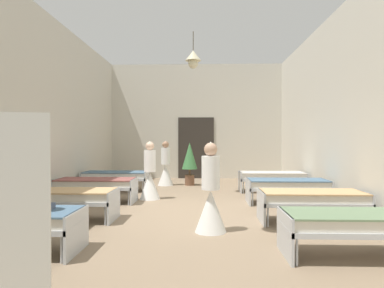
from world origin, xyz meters
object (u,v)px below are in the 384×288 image
Objects in this scene: bed_right_row_1 at (312,199)px; bed_right_row_3 at (272,177)px; bed_left_row_3 at (116,176)px; nurse_far_aisle at (166,169)px; nurse_mid_aisle at (211,200)px; patient_seated_primary at (32,189)px; potted_plant at (190,159)px; bed_left_row_2 at (96,184)px; bed_left_row_1 at (65,197)px; nurse_near_aisle at (150,178)px; bed_right_row_0 at (357,223)px; bed_left_row_0 at (8,220)px; bed_right_row_2 at (287,185)px.

bed_right_row_3 is at bearing 90.00° from bed_right_row_1.
nurse_far_aisle is at bearing 44.68° from bed_left_row_3.
nurse_mid_aisle and nurse_far_aisle have the same top height.
patient_seated_primary is 0.56× the size of potted_plant.
bed_left_row_2 is 1.00× the size of bed_right_row_3.
patient_seated_primary is at bearing -86.51° from bed_left_row_3.
bed_left_row_1 is 1.28× the size of nurse_mid_aisle.
nurse_near_aisle is (1.24, -1.40, 0.09)m from bed_left_row_3.
bed_left_row_2 is (-4.60, 3.80, 0.00)m from bed_right_row_0.
bed_left_row_0 is 7.40m from potted_plant.
nurse_far_aisle is at bearing 67.47° from bed_left_row_2.
bed_left_row_3 is (-4.60, 1.90, 0.00)m from bed_right_row_2.
nurse_near_aisle is 4.45m from patient_seated_primary.
bed_left_row_0 is 1.00× the size of bed_right_row_0.
bed_left_row_3 is at bearing 180.00° from bed_right_row_3.
bed_right_row_1 is 1.00× the size of bed_right_row_3.
potted_plant is (-2.47, 7.07, 0.45)m from bed_right_row_0.
potted_plant reaches higher than bed_left_row_3.
nurse_mid_aisle reaches higher than bed_left_row_1.
bed_left_row_0 is at bearing 180.00° from bed_right_row_0.
bed_right_row_0 is at bearing -90.00° from bed_right_row_3.
bed_left_row_2 is 1.33m from nurse_near_aisle.
nurse_far_aisle reaches higher than bed_right_row_1.
bed_left_row_0 is 4.47m from nurse_near_aisle.
bed_left_row_2 is (0.00, 1.90, 0.00)m from bed_left_row_1.
bed_left_row_1 is 1.00× the size of bed_right_row_2.
bed_left_row_0 is at bearing 172.56° from patient_seated_primary.
patient_seated_primary reaches higher than bed_right_row_3.
bed_right_row_2 is 1.28× the size of nurse_far_aisle.
bed_right_row_2 is at bearing 42.12° from patient_seated_primary.
bed_left_row_0 is at bearing -140.46° from bed_right_row_2.
nurse_mid_aisle is 5.94m from potted_plant.
nurse_near_aisle reaches higher than bed_left_row_3.
patient_seated_primary is at bearing -179.38° from bed_right_row_0.
bed_right_row_2 is at bearing -131.67° from nurse_near_aisle.
bed_right_row_2 is 1.90m from bed_right_row_3.
potted_plant is (1.79, 7.12, 0.02)m from patient_seated_primary.
bed_left_row_0 is 1.28× the size of nurse_mid_aisle.
bed_left_row_2 is 3.89m from patient_seated_primary.
bed_right_row_3 is 3.53m from nurse_far_aisle.
bed_left_row_0 is 1.00× the size of bed_right_row_1.
bed_right_row_0 is 1.28× the size of nurse_near_aisle.
bed_right_row_1 is 3.80m from bed_right_row_3.
potted_plant is (-0.59, 5.90, 0.36)m from nurse_mid_aisle.
nurse_mid_aisle is (-1.87, 1.17, 0.09)m from bed_right_row_0.
bed_right_row_0 is at bearing -39.54° from bed_left_row_2.
nurse_near_aisle is (-3.37, 0.50, 0.09)m from bed_right_row_2.
patient_seated_primary reaches higher than bed_right_row_1.
bed_right_row_3 is 2.86m from potted_plant.
nurse_far_aisle is 7.14m from patient_seated_primary.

